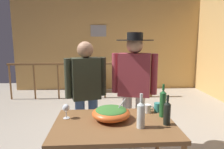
{
  "coord_description": "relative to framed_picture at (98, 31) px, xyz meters",
  "views": [
    {
      "loc": [
        -0.29,
        -3.0,
        1.56
      ],
      "look_at": [
        -0.15,
        -0.72,
        1.17
      ],
      "focal_mm": 32.47,
      "sensor_mm": 36.0,
      "label": 1
    }
  ],
  "objects": [
    {
      "name": "ground_plane",
      "position": [
        0.31,
        -3.29,
        -1.82
      ],
      "size": [
        8.7,
        8.7,
        0.0
      ],
      "primitive_type": "plane",
      "color": "#9E9384"
    },
    {
      "name": "back_wall",
      "position": [
        0.31,
        0.06,
        -0.42
      ],
      "size": [
        5.73,
        0.1,
        2.8
      ],
      "primitive_type": "cube",
      "color": "tan",
      "rests_on": "ground_plane"
    },
    {
      "name": "framed_picture",
      "position": [
        0.0,
        0.0,
        0.0
      ],
      "size": [
        0.47,
        0.03,
        0.34
      ],
      "primitive_type": "cube",
      "color": "gray"
    },
    {
      "name": "stair_railing",
      "position": [
        0.07,
        -0.97,
        -1.17
      ],
      "size": [
        3.8,
        0.1,
        1.0
      ],
      "color": "brown",
      "rests_on": "ground_plane"
    },
    {
      "name": "tv_console",
      "position": [
        -0.3,
        -0.29,
        -1.6
      ],
      "size": [
        0.9,
        0.4,
        0.42
      ],
      "primitive_type": "cube",
      "color": "#38281E",
      "rests_on": "ground_plane"
    },
    {
      "name": "flat_screen_tv",
      "position": [
        -0.3,
        -0.32,
        -1.16
      ],
      "size": [
        0.46,
        0.12,
        0.39
      ],
      "color": "black",
      "rests_on": "tv_console"
    },
    {
      "name": "serving_table",
      "position": [
        0.16,
        -4.39,
        -1.15
      ],
      "size": [
        1.2,
        0.82,
        0.74
      ],
      "color": "brown",
      "rests_on": "ground_plane"
    },
    {
      "name": "salad_bowl",
      "position": [
        0.13,
        -4.29,
        -1.0
      ],
      "size": [
        0.4,
        0.4,
        0.22
      ],
      "color": "#DB5B23",
      "rests_on": "serving_table"
    },
    {
      "name": "wine_glass",
      "position": [
        -0.34,
        -4.24,
        -0.97
      ],
      "size": [
        0.08,
        0.08,
        0.16
      ],
      "color": "silver",
      "rests_on": "serving_table"
    },
    {
      "name": "wine_bottle_dark",
      "position": [
        0.66,
        -4.46,
        -0.95
      ],
      "size": [
        0.07,
        0.07,
        0.3
      ],
      "color": "black",
      "rests_on": "serving_table"
    },
    {
      "name": "wine_bottle_green",
      "position": [
        0.69,
        -4.25,
        -0.92
      ],
      "size": [
        0.07,
        0.07,
        0.36
      ],
      "color": "#1E5628",
      "rests_on": "serving_table"
    },
    {
      "name": "wine_bottle_clear",
      "position": [
        0.4,
        -4.51,
        -0.94
      ],
      "size": [
        0.08,
        0.08,
        0.33
      ],
      "color": "silver",
      "rests_on": "serving_table"
    },
    {
      "name": "mug_teal",
      "position": [
        0.68,
        -4.1,
        -1.02
      ],
      "size": [
        0.11,
        0.08,
        0.1
      ],
      "color": "teal",
      "rests_on": "serving_table"
    },
    {
      "name": "mug_white",
      "position": [
        0.56,
        -4.12,
        -1.03
      ],
      "size": [
        0.11,
        0.08,
        0.09
      ],
      "color": "white",
      "rests_on": "serving_table"
    },
    {
      "name": "person_standing_left",
      "position": [
        -0.17,
        -3.63,
        -0.92
      ],
      "size": [
        0.54,
        0.3,
        1.54
      ],
      "rotation": [
        0.0,
        0.0,
        3.39
      ],
      "color": "#3D5684",
      "rests_on": "ground_plane"
    },
    {
      "name": "person_standing_right",
      "position": [
        0.48,
        -3.63,
        -0.82
      ],
      "size": [
        0.6,
        0.49,
        1.65
      ],
      "rotation": [
        0.0,
        0.0,
        2.89
      ],
      "color": "beige",
      "rests_on": "ground_plane"
    }
  ]
}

